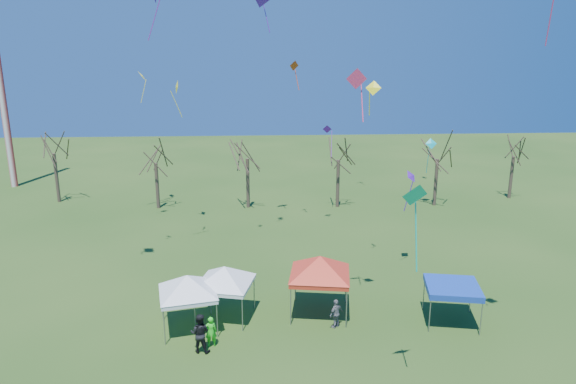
% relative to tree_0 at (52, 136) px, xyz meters
% --- Properties ---
extents(ground, '(140.00, 140.00, 0.00)m').
position_rel_tree_0_xyz_m(ground, '(20.85, -27.38, -6.49)').
color(ground, '#254717').
rests_on(ground, ground).
extents(tree_0, '(3.83, 3.83, 8.44)m').
position_rel_tree_0_xyz_m(tree_0, '(0.00, 0.00, 0.00)').
color(tree_0, '#3D2D21').
rests_on(tree_0, ground).
extents(tree_1, '(3.42, 3.42, 7.54)m').
position_rel_tree_0_xyz_m(tree_1, '(10.08, -2.73, -0.70)').
color(tree_1, '#3D2D21').
rests_on(tree_1, ground).
extents(tree_2, '(3.71, 3.71, 8.18)m').
position_rel_tree_0_xyz_m(tree_2, '(18.48, -3.01, -0.20)').
color(tree_2, '#3D2D21').
rests_on(tree_2, ground).
extents(tree_3, '(3.59, 3.59, 7.91)m').
position_rel_tree_0_xyz_m(tree_3, '(26.88, -3.34, -0.41)').
color(tree_3, '#3D2D21').
rests_on(tree_3, ground).
extents(tree_4, '(3.58, 3.58, 7.89)m').
position_rel_tree_0_xyz_m(tree_4, '(36.20, -3.38, -0.43)').
color(tree_4, '#3D2D21').
rests_on(tree_4, ground).
extents(tree_5, '(3.39, 3.39, 7.46)m').
position_rel_tree_0_xyz_m(tree_5, '(44.57, -1.32, -0.76)').
color(tree_5, '#3D2D21').
rests_on(tree_5, ground).
extents(tent_white_west, '(3.82, 3.82, 3.44)m').
position_rel_tree_0_xyz_m(tent_white_west, '(15.73, -25.15, -3.71)').
color(tent_white_west, gray).
rests_on(tent_white_west, ground).
extents(tent_white_mid, '(3.77, 3.77, 3.42)m').
position_rel_tree_0_xyz_m(tent_white_mid, '(17.56, -24.07, -3.73)').
color(tent_white_mid, gray).
rests_on(tent_white_mid, ground).
extents(tent_red, '(4.35, 4.35, 3.88)m').
position_rel_tree_0_xyz_m(tent_red, '(22.69, -23.91, -3.35)').
color(tent_red, gray).
rests_on(tent_red, ground).
extents(tent_blue, '(3.17, 3.17, 2.13)m').
position_rel_tree_0_xyz_m(tent_blue, '(29.55, -25.31, -4.53)').
color(tent_blue, gray).
rests_on(tent_blue, ground).
extents(person_green, '(0.62, 0.45, 1.56)m').
position_rel_tree_0_xyz_m(person_green, '(17.02, -26.94, -5.70)').
color(person_green, '#29DB23').
rests_on(person_green, ground).
extents(person_dark, '(1.07, 0.90, 1.95)m').
position_rel_tree_0_xyz_m(person_dark, '(16.54, -27.40, -5.51)').
color(person_dark, black).
rests_on(person_dark, ground).
extents(person_grey, '(0.96, 0.89, 1.58)m').
position_rel_tree_0_xyz_m(person_grey, '(23.36, -25.53, -5.70)').
color(person_grey, slate).
rests_on(person_grey, ground).
extents(kite_25, '(0.85, 0.60, 1.74)m').
position_rel_tree_0_xyz_m(kite_25, '(25.10, -24.35, 5.73)').
color(kite_25, yellow).
rests_on(kite_25, ground).
extents(kite_19, '(0.89, 0.78, 2.28)m').
position_rel_tree_0_xyz_m(kite_19, '(22.34, -8.94, 6.52)').
color(kite_19, '#D94214').
rests_on(kite_19, ground).
extents(kite_22, '(0.93, 0.87, 2.80)m').
position_rel_tree_0_xyz_m(kite_22, '(25.61, -4.76, 0.97)').
color(kite_22, purple).
rests_on(kite_22, ground).
extents(kite_5, '(1.24, 0.92, 3.61)m').
position_rel_tree_0_xyz_m(kite_5, '(25.30, -31.16, 2.14)').
color(kite_5, '#0CBE9D').
rests_on(kite_5, ground).
extents(kite_2, '(0.98, 1.28, 2.81)m').
position_rel_tree_0_xyz_m(kite_2, '(9.45, -2.79, 5.56)').
color(kite_2, yellow).
rests_on(kite_2, ground).
extents(kite_13, '(0.83, 1.19, 2.97)m').
position_rel_tree_0_xyz_m(kite_13, '(13.26, -8.90, 4.94)').
color(kite_13, yellow).
rests_on(kite_13, ground).
extents(kite_27, '(1.06, 0.69, 2.62)m').
position_rel_tree_0_xyz_m(kite_27, '(24.31, -24.10, 6.15)').
color(kite_27, '#FF386C').
rests_on(kite_27, ground).
extents(kite_17, '(1.06, 1.08, 2.72)m').
position_rel_tree_0_xyz_m(kite_17, '(29.23, -18.07, -0.23)').
color(kite_17, '#5318AB').
rests_on(kite_17, ground).
extents(kite_12, '(1.07, 0.58, 3.33)m').
position_rel_tree_0_xyz_m(kite_12, '(35.39, -3.66, -0.55)').
color(kite_12, '#0CA8B4').
rests_on(kite_12, ground).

